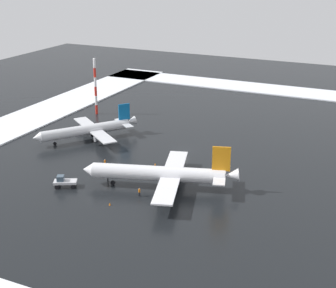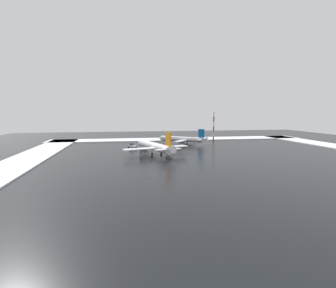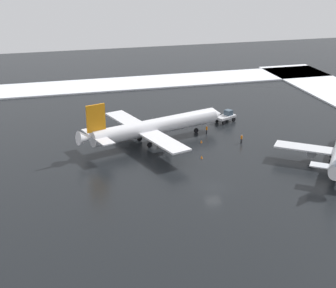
{
  "view_description": "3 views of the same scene",
  "coord_description": "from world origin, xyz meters",
  "px_view_note": "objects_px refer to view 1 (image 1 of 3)",
  "views": [
    {
      "loc": [
        106.84,
        45.87,
        44.29
      ],
      "look_at": [
        11.43,
        1.18,
        5.5
      ],
      "focal_mm": 55.0,
      "sensor_mm": 36.0,
      "label": 1
    },
    {
      "loc": [
        33.95,
        105.17,
        16.41
      ],
      "look_at": [
        16.08,
        2.8,
        3.76
      ],
      "focal_mm": 28.0,
      "sensor_mm": 36.0,
      "label": 2
    },
    {
      "loc": [
        -68.95,
        25.8,
        35.67
      ],
      "look_at": [
        14.38,
        3.61,
        2.27
      ],
      "focal_mm": 55.0,
      "sensor_mm": 36.0,
      "label": 3
    }
  ],
  "objects_px": {
    "pushback_tug": "(64,181)",
    "ground_crew_mid_apron": "(108,177)",
    "traffic_cone_mid_line": "(155,164)",
    "airplane_distant_tail": "(88,130)",
    "ground_crew_by_nose_gear": "(105,162)",
    "traffic_cone_near_nose": "(110,204)",
    "traffic_cone_wingtip_side": "(130,174)",
    "antenna_mast": "(95,87)",
    "airplane_parked_portside": "(162,174)",
    "ground_crew_beside_wing": "(139,192)"
  },
  "relations": [
    {
      "from": "traffic_cone_mid_line",
      "to": "traffic_cone_wingtip_side",
      "type": "relative_size",
      "value": 1.0
    },
    {
      "from": "pushback_tug",
      "to": "ground_crew_beside_wing",
      "type": "xyz_separation_m",
      "value": [
        -2.74,
        15.8,
        -0.31
      ]
    },
    {
      "from": "ground_crew_mid_apron",
      "to": "airplane_parked_portside",
      "type": "bearing_deg",
      "value": 8.11
    },
    {
      "from": "pushback_tug",
      "to": "ground_crew_by_nose_gear",
      "type": "bearing_deg",
      "value": -125.51
    },
    {
      "from": "traffic_cone_mid_line",
      "to": "traffic_cone_wingtip_side",
      "type": "xyz_separation_m",
      "value": [
        7.41,
        -2.39,
        0.0
      ]
    },
    {
      "from": "pushback_tug",
      "to": "ground_crew_mid_apron",
      "type": "xyz_separation_m",
      "value": [
        -6.11,
        6.56,
        -0.31
      ]
    },
    {
      "from": "antenna_mast",
      "to": "ground_crew_by_nose_gear",
      "type": "bearing_deg",
      "value": 35.08
    },
    {
      "from": "pushback_tug",
      "to": "ground_crew_by_nose_gear",
      "type": "relative_size",
      "value": 2.98
    },
    {
      "from": "ground_crew_by_nose_gear",
      "to": "traffic_cone_near_nose",
      "type": "height_order",
      "value": "ground_crew_by_nose_gear"
    },
    {
      "from": "antenna_mast",
      "to": "traffic_cone_near_nose",
      "type": "distance_m",
      "value": 60.73
    },
    {
      "from": "airplane_parked_portside",
      "to": "ground_crew_beside_wing",
      "type": "height_order",
      "value": "airplane_parked_portside"
    },
    {
      "from": "traffic_cone_near_nose",
      "to": "traffic_cone_mid_line",
      "type": "relative_size",
      "value": 1.0
    },
    {
      "from": "ground_crew_mid_apron",
      "to": "antenna_mast",
      "type": "bearing_deg",
      "value": 123.89
    },
    {
      "from": "antenna_mast",
      "to": "traffic_cone_mid_line",
      "type": "distance_m",
      "value": 44.49
    },
    {
      "from": "airplane_parked_portside",
      "to": "pushback_tug",
      "type": "distance_m",
      "value": 19.92
    },
    {
      "from": "traffic_cone_mid_line",
      "to": "ground_crew_by_nose_gear",
      "type": "bearing_deg",
      "value": -61.56
    },
    {
      "from": "airplane_distant_tail",
      "to": "ground_crew_by_nose_gear",
      "type": "xyz_separation_m",
      "value": [
        13.33,
        13.19,
        -1.72
      ]
    },
    {
      "from": "airplane_parked_portside",
      "to": "traffic_cone_wingtip_side",
      "type": "xyz_separation_m",
      "value": [
        -2.68,
        -8.93,
        -2.86
      ]
    },
    {
      "from": "ground_crew_by_nose_gear",
      "to": "ground_crew_mid_apron",
      "type": "distance_m",
      "value": 8.23
    },
    {
      "from": "airplane_parked_portside",
      "to": "pushback_tug",
      "type": "height_order",
      "value": "airplane_parked_portside"
    },
    {
      "from": "traffic_cone_near_nose",
      "to": "traffic_cone_mid_line",
      "type": "distance_m",
      "value": 21.18
    },
    {
      "from": "ground_crew_by_nose_gear",
      "to": "ground_crew_mid_apron",
      "type": "xyz_separation_m",
      "value": [
        6.68,
        4.8,
        0.0
      ]
    },
    {
      "from": "pushback_tug",
      "to": "ground_crew_mid_apron",
      "type": "relative_size",
      "value": 2.98
    },
    {
      "from": "ground_crew_by_nose_gear",
      "to": "airplane_distant_tail",
      "type": "bearing_deg",
      "value": 86.8
    },
    {
      "from": "ground_crew_by_nose_gear",
      "to": "traffic_cone_mid_line",
      "type": "xyz_separation_m",
      "value": [
        -5.33,
        9.83,
        -0.7
      ]
    },
    {
      "from": "ground_crew_by_nose_gear",
      "to": "traffic_cone_wingtip_side",
      "type": "bearing_deg",
      "value": -63.54
    },
    {
      "from": "ground_crew_mid_apron",
      "to": "traffic_cone_mid_line",
      "type": "distance_m",
      "value": 13.04
    },
    {
      "from": "airplane_parked_portside",
      "to": "traffic_cone_wingtip_side",
      "type": "relative_size",
      "value": 56.75
    },
    {
      "from": "ground_crew_beside_wing",
      "to": "antenna_mast",
      "type": "xyz_separation_m",
      "value": [
        -43.64,
        -37.62,
        7.32
      ]
    },
    {
      "from": "airplane_parked_portside",
      "to": "ground_crew_beside_wing",
      "type": "bearing_deg",
      "value": 49.04
    },
    {
      "from": "ground_crew_by_nose_gear",
      "to": "traffic_cone_near_nose",
      "type": "bearing_deg",
      "value": -103.55
    },
    {
      "from": "pushback_tug",
      "to": "ground_crew_by_nose_gear",
      "type": "height_order",
      "value": "pushback_tug"
    },
    {
      "from": "airplane_distant_tail",
      "to": "antenna_mast",
      "type": "xyz_separation_m",
      "value": [
        -20.25,
        -10.4,
        5.6
      ]
    },
    {
      "from": "antenna_mast",
      "to": "traffic_cone_mid_line",
      "type": "xyz_separation_m",
      "value": [
        28.25,
        33.42,
        -8.02
      ]
    },
    {
      "from": "ground_crew_mid_apron",
      "to": "traffic_cone_wingtip_side",
      "type": "bearing_deg",
      "value": 58.76
    },
    {
      "from": "traffic_cone_mid_line",
      "to": "traffic_cone_wingtip_side",
      "type": "bearing_deg",
      "value": -17.85
    },
    {
      "from": "airplane_distant_tail",
      "to": "traffic_cone_mid_line",
      "type": "distance_m",
      "value": 24.49
    },
    {
      "from": "ground_crew_beside_wing",
      "to": "ground_crew_mid_apron",
      "type": "height_order",
      "value": "same"
    },
    {
      "from": "ground_crew_beside_wing",
      "to": "traffic_cone_wingtip_side",
      "type": "relative_size",
      "value": 3.11
    },
    {
      "from": "ground_crew_beside_wing",
      "to": "traffic_cone_wingtip_side",
      "type": "distance_m",
      "value": 10.37
    },
    {
      "from": "pushback_tug",
      "to": "ground_crew_by_nose_gear",
      "type": "distance_m",
      "value": 12.92
    },
    {
      "from": "ground_crew_mid_apron",
      "to": "traffic_cone_mid_line",
      "type": "bearing_deg",
      "value": 65.97
    },
    {
      "from": "traffic_cone_mid_line",
      "to": "airplane_distant_tail",
      "type": "bearing_deg",
      "value": -109.18
    },
    {
      "from": "traffic_cone_mid_line",
      "to": "traffic_cone_wingtip_side",
      "type": "distance_m",
      "value": 7.79
    },
    {
      "from": "airplane_distant_tail",
      "to": "pushback_tug",
      "type": "height_order",
      "value": "airplane_distant_tail"
    },
    {
      "from": "airplane_parked_portside",
      "to": "ground_crew_mid_apron",
      "type": "relative_size",
      "value": 18.25
    },
    {
      "from": "traffic_cone_mid_line",
      "to": "ground_crew_beside_wing",
      "type": "bearing_deg",
      "value": 15.29
    },
    {
      "from": "ground_crew_beside_wing",
      "to": "pushback_tug",
      "type": "bearing_deg",
      "value": -108.76
    },
    {
      "from": "ground_crew_beside_wing",
      "to": "ground_crew_mid_apron",
      "type": "xyz_separation_m",
      "value": [
        -3.38,
        -9.24,
        0.0
      ]
    },
    {
      "from": "airplane_distant_tail",
      "to": "traffic_cone_wingtip_side",
      "type": "distance_m",
      "value": 25.87
    }
  ]
}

